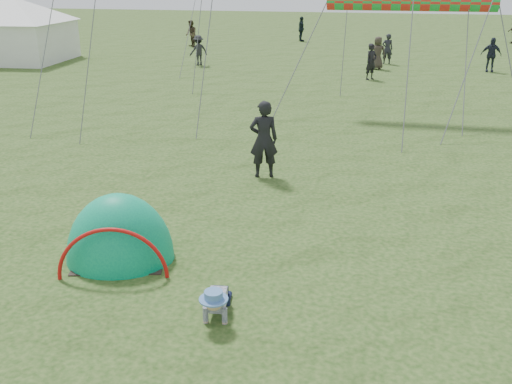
% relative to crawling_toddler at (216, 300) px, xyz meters
% --- Properties ---
extents(ground, '(140.00, 140.00, 0.00)m').
position_rel_crawling_toddler_xyz_m(ground, '(0.48, 0.42, -0.28)').
color(ground, '#18380F').
extents(crawling_toddler, '(0.61, 0.80, 0.57)m').
position_rel_crawling_toddler_xyz_m(crawling_toddler, '(0.00, 0.00, 0.00)').
color(crawling_toddler, black).
rests_on(crawling_toddler, ground).
extents(popup_tent, '(2.17, 1.94, 2.38)m').
position_rel_crawling_toddler_xyz_m(popup_tent, '(-2.13, 1.36, -0.28)').
color(popup_tent, '#097F5F').
rests_on(popup_tent, ground).
extents(standing_adult, '(0.79, 0.64, 1.87)m').
position_rel_crawling_toddler_xyz_m(standing_adult, '(-0.65, 6.13, 0.65)').
color(standing_adult, black).
rests_on(standing_adult, ground).
extents(event_marquee, '(5.96, 5.96, 3.75)m').
position_rel_crawling_toddler_xyz_m(event_marquee, '(-18.36, 22.29, 1.59)').
color(event_marquee, white).
rests_on(event_marquee, ground).
extents(crowd_person_1, '(1.05, 1.08, 1.75)m').
position_rel_crawling_toddler_xyz_m(crowd_person_1, '(-11.01, 30.76, 0.59)').
color(crowd_person_1, '#453929').
rests_on(crowd_person_1, ground).
extents(crowd_person_2, '(1.00, 0.45, 1.68)m').
position_rel_crawling_toddler_xyz_m(crowd_person_2, '(7.04, 24.28, 0.56)').
color(crowd_person_2, '#212734').
rests_on(crowd_person_2, ground).
extents(crowd_person_3, '(1.14, 1.13, 1.58)m').
position_rel_crawling_toddler_xyz_m(crowd_person_3, '(-7.92, 23.02, 0.51)').
color(crowd_person_3, black).
rests_on(crowd_person_3, ground).
extents(crowd_person_6, '(0.64, 0.48, 1.61)m').
position_rel_crawling_toddler_xyz_m(crowd_person_6, '(1.94, 25.85, 0.52)').
color(crowd_person_6, black).
rests_on(crowd_person_6, ground).
extents(crowd_person_8, '(0.84, 1.10, 1.74)m').
position_rel_crawling_toddler_xyz_m(crowd_person_8, '(-4.34, 35.90, 0.59)').
color(crowd_person_8, black).
rests_on(crowd_person_8, ground).
extents(crowd_person_10, '(0.82, 0.55, 1.65)m').
position_rel_crawling_toddler_xyz_m(crowd_person_10, '(1.48, 23.84, 0.54)').
color(crowd_person_10, '#352E27').
rests_on(crowd_person_10, ground).
extents(crowd_person_12, '(0.70, 0.71, 1.64)m').
position_rel_crawling_toddler_xyz_m(crowd_person_12, '(1.29, 20.58, 0.54)').
color(crowd_person_12, black).
rests_on(crowd_person_12, ground).
extents(rainbow_tube_kite, '(5.47, 0.64, 0.64)m').
position_rel_crawling_toddler_xyz_m(rainbow_tube_kite, '(2.64, 13.73, 3.50)').
color(rainbow_tube_kite, red).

